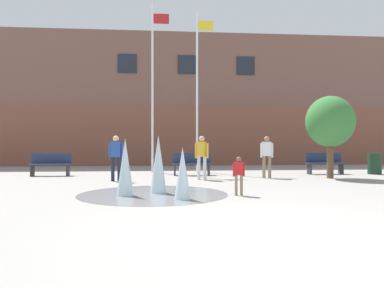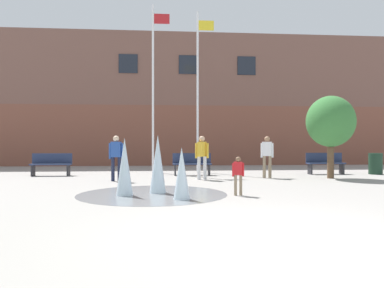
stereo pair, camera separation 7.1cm
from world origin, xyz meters
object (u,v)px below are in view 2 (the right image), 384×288
Objects in this scene: teen_by_trashcan at (202,154)px; flagpole_left at (154,83)px; park_bench_center at (325,163)px; adult_near_bench at (116,154)px; adult_watching at (267,153)px; street_tree_near_building at (331,122)px; child_in_fountain at (238,173)px; park_bench_left_of_flagpoles at (192,164)px; flagpole_right at (198,87)px; park_bench_far_left at (51,164)px; trash_can at (375,164)px.

teen_by_trashcan is 5.01m from flagpole_left.
adult_near_bench reaches higher than park_bench_center.
adult_watching is 2.66m from street_tree_near_building.
teen_by_trashcan is 5.04m from street_tree_near_building.
child_in_fountain is at bearing -136.07° from street_tree_near_building.
park_bench_left_of_flagpoles is at bearing 43.69° from teen_by_trashcan.
park_bench_far_left is at bearing -167.16° from flagpole_right.
park_bench_left_of_flagpoles is 6.08m from child_in_fountain.
street_tree_near_building reaches higher than trash_can.
park_bench_far_left is 1.01× the size of teen_by_trashcan.
flagpole_left is at bearing 64.79° from teen_by_trashcan.
adult_watching is 0.51× the size of street_tree_near_building.
adult_watching reaches higher than park_bench_far_left.
flagpole_right is (2.03, 0.00, -0.13)m from flagpole_left.
flagpole_left is at bearing 129.73° from child_in_fountain.
child_in_fountain is 0.13× the size of flagpole_right.
teen_by_trashcan is (5.94, -2.08, 0.45)m from park_bench_far_left.
park_bench_far_left is 1.62× the size of child_in_fountain.
trash_can is (7.85, -0.16, -0.03)m from park_bench_left_of_flagpoles.
park_bench_left_of_flagpoles is 1.92m from teen_by_trashcan.
park_bench_far_left is at bearing -163.10° from adult_watching.
park_bench_far_left and park_bench_center have the same top height.
adult_near_bench reaches higher than park_bench_far_left.
park_bench_left_of_flagpoles is 1.01× the size of adult_near_bench.
park_bench_far_left is 13.59m from trash_can.
park_bench_center is 7.96m from child_in_fountain.
teen_by_trashcan is (-5.53, -1.95, 0.45)m from park_bench_center.
flagpole_left is at bearing 172.89° from adult_watching.
teen_by_trashcan is at bearing -62.44° from flagpole_left.
adult_watching is at bearing 88.81° from child_in_fountain.
street_tree_near_building is (-2.74, -1.61, 1.68)m from trash_can.
adult_near_bench is at bearing 133.09° from teen_by_trashcan.
park_bench_far_left is at bearing -161.20° from flagpole_left.
park_bench_left_of_flagpoles is at bearing -2.29° from park_bench_far_left.
park_bench_center is (11.48, -0.14, 0.00)m from park_bench_far_left.
park_bench_left_of_flagpoles is at bearing 47.39° from adult_near_bench.
trash_can is (13.58, -0.39, -0.03)m from park_bench_far_left.
flagpole_right is at bearing 143.97° from street_tree_near_building.
adult_near_bench is (-3.52, 3.87, 0.35)m from child_in_fountain.
teen_by_trashcan is 1.77× the size of trash_can.
adult_near_bench is 5.83m from flagpole_right.
adult_near_bench is (-2.84, -2.17, 0.45)m from park_bench_left_of_flagpoles.
child_in_fountain reaches higher than park_bench_left_of_flagpoles.
flagpole_right is (0.42, 1.63, 3.44)m from park_bench_left_of_flagpoles.
teen_by_trashcan is 0.51× the size of street_tree_near_building.
teen_by_trashcan is 7.84m from trash_can.
teen_by_trashcan is at bearing -142.73° from adult_watching.
adult_near_bench is 0.51× the size of street_tree_near_building.
park_bench_far_left is 1.00× the size of park_bench_center.
flagpole_left reaches higher than street_tree_near_building.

